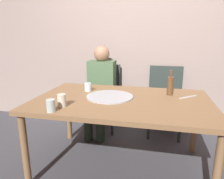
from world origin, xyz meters
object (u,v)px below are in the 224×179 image
at_px(tumbler_far, 88,87).
at_px(table_knife, 188,97).
at_px(dining_table, 122,106).
at_px(tumbler_near, 62,100).
at_px(chair_right, 165,96).
at_px(wine_bottle, 170,85).
at_px(guest_in_sweater, 100,86).
at_px(wine_glass, 51,106).
at_px(chair_left, 103,92).
at_px(pizza_tray, 110,96).

bearing_deg(tumbler_far, table_knife, -0.88).
bearing_deg(tumbler_far, dining_table, -26.96).
bearing_deg(tumbler_near, chair_right, 54.13).
bearing_deg(wine_bottle, dining_table, -151.17).
height_order(chair_right, guest_in_sweater, guest_in_sweater).
height_order(tumbler_near, table_knife, tumbler_near).
height_order(tumbler_far, wine_glass, wine_glass).
xyz_separation_m(wine_bottle, guest_in_sweater, (-0.87, 0.51, -0.18)).
bearing_deg(guest_in_sweater, wine_bottle, 149.38).
relative_size(tumbler_near, table_knife, 0.49).
xyz_separation_m(wine_bottle, tumbler_far, (-0.85, -0.04, -0.05)).
height_order(chair_left, chair_right, same).
bearing_deg(wine_glass, table_knife, 30.05).
bearing_deg(pizza_tray, wine_glass, -126.67).
bearing_deg(table_knife, chair_right, 63.27).
xyz_separation_m(tumbler_near, chair_right, (0.89, 1.23, -0.26)).
bearing_deg(chair_left, wine_bottle, 142.53).
bearing_deg(tumbler_far, wine_bottle, 2.67).
bearing_deg(chair_left, table_knife, 145.20).
bearing_deg(wine_glass, tumbler_far, 83.04).
relative_size(tumbler_far, wine_glass, 0.89).
height_order(pizza_tray, tumbler_far, tumbler_far).
bearing_deg(guest_in_sweater, tumbler_near, 88.33).
relative_size(table_knife, chair_right, 0.24).
bearing_deg(wine_glass, chair_left, 87.44).
height_order(pizza_tray, chair_left, chair_left).
bearing_deg(tumbler_far, chair_right, 40.12).
height_order(pizza_tray, chair_right, chair_right).
relative_size(pizza_tray, chair_left, 0.50).
xyz_separation_m(pizza_tray, table_knife, (0.74, 0.15, -0.00)).
bearing_deg(wine_bottle, guest_in_sweater, 149.38).
bearing_deg(chair_left, tumbler_far, 91.53).
xyz_separation_m(tumbler_near, guest_in_sweater, (0.03, 1.07, -0.13)).
bearing_deg(table_knife, chair_left, 104.32).
xyz_separation_m(wine_bottle, chair_left, (-0.87, 0.67, -0.30)).
distance_m(pizza_tray, tumbler_far, 0.33).
bearing_deg(chair_left, dining_table, 114.91).
bearing_deg(chair_right, tumbler_far, 40.12).
relative_size(chair_left, chair_right, 1.00).
xyz_separation_m(pizza_tray, guest_in_sweater, (-0.30, 0.72, -0.09)).
bearing_deg(table_knife, pizza_tray, 150.83).
bearing_deg(table_knife, dining_table, 156.29).
distance_m(tumbler_far, chair_right, 1.12).
distance_m(pizza_tray, tumbler_near, 0.48).
height_order(tumbler_near, guest_in_sweater, guest_in_sweater).
bearing_deg(chair_right, guest_in_sweater, 10.04).
xyz_separation_m(wine_glass, chair_right, (0.92, 1.36, -0.26)).
distance_m(pizza_tray, wine_glass, 0.60).
height_order(pizza_tray, tumbler_near, tumbler_near).
bearing_deg(wine_bottle, chair_right, 91.10).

